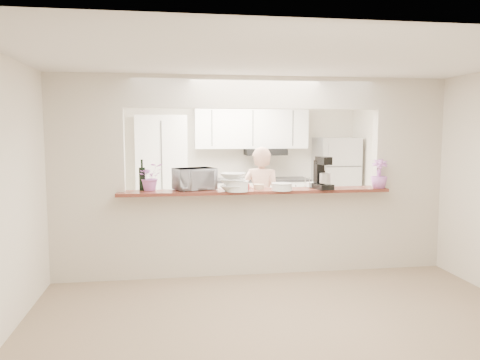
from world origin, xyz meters
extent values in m
plane|color=tan|center=(0.00, 0.00, 0.00)|extent=(6.00, 6.00, 0.00)
cube|color=silver|center=(0.00, 1.55, 0.01)|extent=(5.00, 2.90, 0.01)
cube|color=beige|center=(-2.05, 0.00, 1.25)|extent=(0.90, 0.15, 2.50)
cube|color=beige|center=(2.05, 0.00, 1.25)|extent=(0.90, 0.15, 2.50)
cube|color=beige|center=(0.00, 0.00, 2.30)|extent=(3.20, 0.15, 0.40)
cube|color=beige|center=(0.00, 0.00, 0.53)|extent=(3.20, 0.15, 1.05)
cube|color=brown|center=(0.00, -0.05, 1.07)|extent=(3.40, 0.38, 0.04)
cube|color=white|center=(-1.20, 2.70, 1.05)|extent=(0.90, 0.60, 2.10)
cube|color=white|center=(0.45, 2.70, 0.45)|extent=(2.10, 0.60, 0.90)
cube|color=#302F32|center=(0.45, 2.70, 0.92)|extent=(2.10, 0.62, 0.04)
cube|color=white|center=(0.45, 2.83, 1.88)|extent=(2.10, 0.35, 0.75)
cube|color=black|center=(0.70, 2.72, 1.44)|extent=(0.75, 0.45, 0.12)
cube|color=black|center=(1.20, 2.40, 0.50)|extent=(0.55, 0.02, 0.55)
cube|color=#ACADB1|center=(2.05, 2.65, 0.85)|extent=(0.75, 0.70, 1.70)
imported|color=#CC6CC2|center=(-1.30, 0.05, 1.26)|extent=(0.38, 0.36, 0.34)
cylinder|color=black|center=(-1.40, 0.05, 1.23)|extent=(0.08, 0.08, 0.29)
cylinder|color=black|center=(-1.40, 0.05, 1.43)|extent=(0.03, 0.03, 0.10)
cylinder|color=black|center=(-1.40, 0.07, 1.21)|extent=(0.07, 0.07, 0.25)
cylinder|color=black|center=(-1.40, 0.07, 1.38)|extent=(0.02, 0.02, 0.09)
imported|color=#B7B6BB|center=(-0.76, 0.05, 1.23)|extent=(0.57, 0.48, 0.27)
imported|color=silver|center=(-0.30, -0.17, 1.20)|extent=(0.39, 0.39, 0.22)
cylinder|color=white|center=(-0.25, -0.19, 1.15)|extent=(0.27, 0.27, 0.12)
cylinder|color=white|center=(-0.25, -0.19, 1.21)|extent=(0.28, 0.28, 0.01)
cylinder|color=white|center=(0.31, -0.19, 1.13)|extent=(0.25, 0.25, 0.08)
cylinder|color=white|center=(0.31, -0.19, 1.18)|extent=(0.26, 0.26, 0.01)
cylinder|color=maroon|center=(-0.15, -0.03, 1.13)|extent=(0.16, 0.16, 0.07)
cylinder|color=#C2AC89|center=(0.05, -0.03, 1.12)|extent=(0.14, 0.14, 0.06)
cube|color=silver|center=(0.80, 0.05, 1.10)|extent=(0.25, 0.18, 0.01)
cube|color=white|center=(0.80, 0.05, 1.13)|extent=(0.11, 0.11, 0.06)
cube|color=black|center=(0.85, -0.15, 1.12)|extent=(0.22, 0.30, 0.07)
cube|color=black|center=(0.83, -0.05, 1.31)|extent=(0.13, 0.12, 0.29)
cube|color=black|center=(0.85, -0.16, 1.45)|extent=(0.16, 0.25, 0.10)
cylinder|color=#B7B7BC|center=(0.86, -0.21, 1.24)|extent=(0.14, 0.14, 0.13)
imported|color=#AB67BF|center=(1.60, -0.15, 1.28)|extent=(0.27, 0.27, 0.37)
imported|color=#DFA991|center=(0.25, 0.80, 0.80)|extent=(0.69, 0.59, 1.59)
camera|label=1|loc=(-1.06, -5.79, 1.82)|focal=35.00mm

